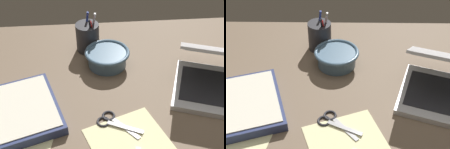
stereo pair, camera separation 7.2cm
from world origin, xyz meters
The scene contains 4 objects.
desk_top centered at (0.00, 0.00, 1.00)cm, with size 140.00×100.00×2.00cm, color #75604C.
bowl centered at (-1.77, 21.27, 5.23)cm, with size 15.30×15.30×5.80cm.
pen_cup centered at (-8.05, 31.33, 7.30)cm, with size 8.35×8.35×14.96cm.
scissors centered at (-2.72, -5.22, 2.34)cm, with size 12.78×11.20×0.80cm.
Camera 2 is at (-0.24, -64.62, 68.41)cm, focal length 50.00 mm.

